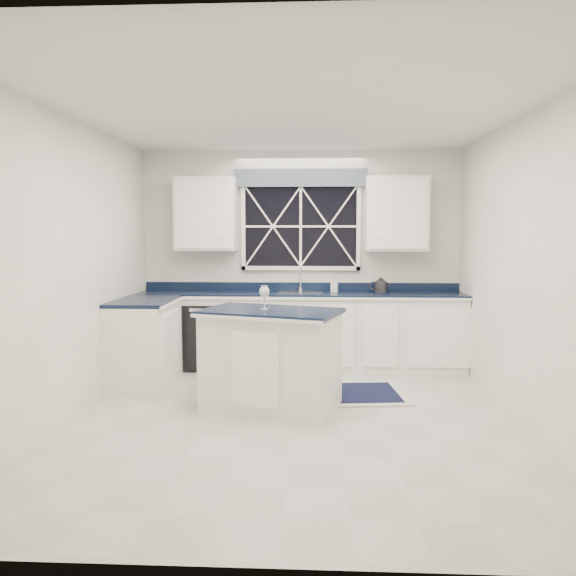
# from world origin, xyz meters

# --- Properties ---
(ground) EXTENTS (4.50, 4.50, 0.00)m
(ground) POSITION_xyz_m (0.00, 0.00, 0.00)
(ground) COLOR #B3B3AE
(ground) RESTS_ON ground
(back_wall) EXTENTS (4.00, 0.10, 2.70)m
(back_wall) POSITION_xyz_m (0.00, 2.25, 1.35)
(back_wall) COLOR white
(back_wall) RESTS_ON ground
(base_cabinets) EXTENTS (3.99, 1.60, 0.90)m
(base_cabinets) POSITION_xyz_m (-0.33, 1.78, 0.45)
(base_cabinets) COLOR white
(base_cabinets) RESTS_ON ground
(countertop) EXTENTS (3.98, 0.64, 0.04)m
(countertop) POSITION_xyz_m (0.00, 1.95, 0.92)
(countertop) COLOR black
(countertop) RESTS_ON base_cabinets
(dishwasher) EXTENTS (0.60, 0.58, 0.82)m
(dishwasher) POSITION_xyz_m (-1.10, 1.95, 0.41)
(dishwasher) COLOR black
(dishwasher) RESTS_ON ground
(window) EXTENTS (1.65, 0.09, 1.26)m
(window) POSITION_xyz_m (0.00, 2.20, 1.83)
(window) COLOR black
(window) RESTS_ON ground
(upper_cabinets) EXTENTS (3.10, 0.34, 0.90)m
(upper_cabinets) POSITION_xyz_m (0.00, 2.08, 1.90)
(upper_cabinets) COLOR white
(upper_cabinets) RESTS_ON ground
(faucet) EXTENTS (0.05, 0.20, 0.30)m
(faucet) POSITION_xyz_m (0.00, 2.14, 1.10)
(faucet) COLOR #BCBCBF
(faucet) RESTS_ON countertop
(island) EXTENTS (1.44, 1.12, 0.95)m
(island) POSITION_xyz_m (-0.23, 0.35, 0.48)
(island) COLOR white
(island) RESTS_ON ground
(rug) EXTENTS (1.55, 1.03, 0.02)m
(rug) POSITION_xyz_m (0.38, 0.81, 0.01)
(rug) COLOR beige
(rug) RESTS_ON ground
(kettle) EXTENTS (0.27, 0.20, 0.19)m
(kettle) POSITION_xyz_m (0.99, 2.03, 1.03)
(kettle) COLOR #29292B
(kettle) RESTS_ON countertop
(wine_glass) EXTENTS (0.10, 0.10, 0.23)m
(wine_glass) POSITION_xyz_m (-0.30, 0.38, 1.10)
(wine_glass) COLOR silver
(wine_glass) RESTS_ON island
(soap_bottle) EXTENTS (0.10, 0.10, 0.19)m
(soap_bottle) POSITION_xyz_m (0.42, 2.06, 1.03)
(soap_bottle) COLOR silver
(soap_bottle) RESTS_ON countertop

